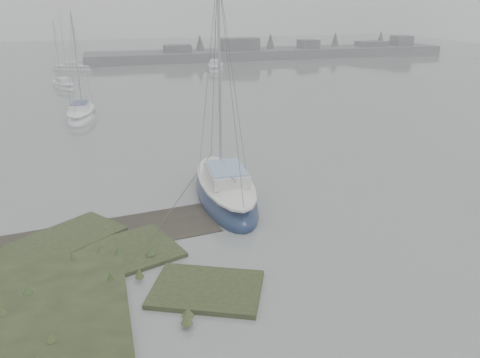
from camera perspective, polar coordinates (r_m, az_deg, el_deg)
name	(u,v)px	position (r m, az deg, el deg)	size (l,w,h in m)	color
ground	(126,105)	(44.15, -13.70, 8.74)	(160.00, 160.00, 0.00)	slate
far_shoreline	(277,52)	(80.90, 4.56, 15.16)	(60.00, 8.00, 4.15)	#4C4F51
sailboat_main	(225,192)	(22.29, -1.80, -1.59)	(2.96, 7.88, 10.94)	#0F1D3D
sailboat_white	(82,115)	(39.84, -18.75, 7.35)	(2.80, 6.44, 8.80)	silver
sailboat_far_a	(64,86)	(54.86, -20.69, 10.54)	(3.47, 5.62, 7.53)	#B5BABF
sailboat_far_b	(216,68)	(65.31, -3.00, 13.33)	(4.04, 6.90, 9.25)	#B3B9BD
sailboat_far_c	(72,69)	(68.60, -19.84, 12.49)	(5.81, 4.01, 7.85)	#A2A7AB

